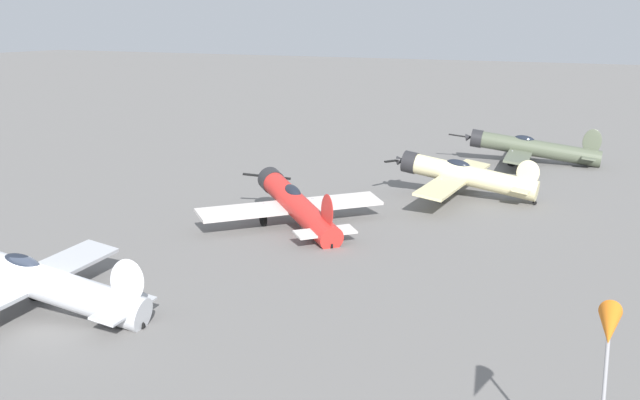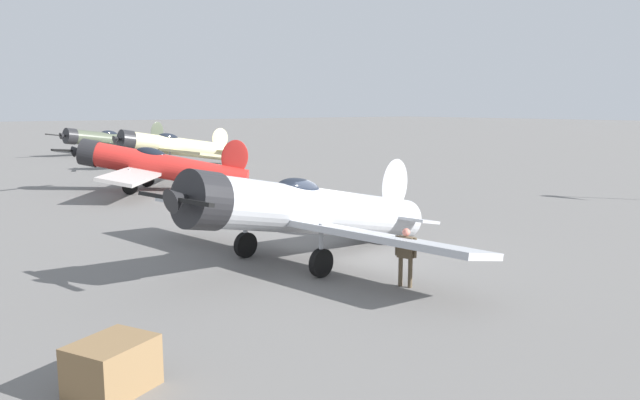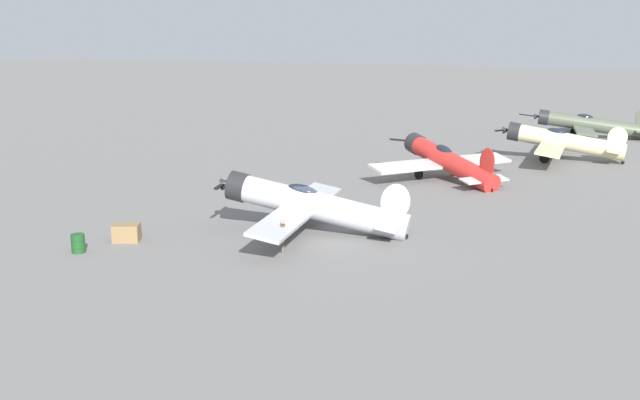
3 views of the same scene
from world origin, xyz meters
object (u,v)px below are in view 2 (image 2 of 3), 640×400
Objects in this scene: airplane_outer_stand at (114,141)px; ground_crew_mechanic at (406,252)px; airplane_mid_apron at (158,166)px; airplane_foreground at (309,211)px; equipment_crate at (112,366)px; airplane_far_line at (173,146)px.

ground_crew_mechanic is at bearing 69.51° from airplane_outer_stand.
airplane_outer_stand is at bearing -66.08° from airplane_mid_apron.
airplane_foreground is 7.87× the size of equipment_crate.
equipment_crate is at bearing 169.48° from ground_crew_mechanic.
airplane_mid_apron is at bearing -107.69° from airplane_foreground.
airplane_mid_apron reaches higher than equipment_crate.
airplane_foreground reaches higher than equipment_crate.
airplane_outer_stand is (45.48, -8.84, -0.15)m from airplane_foreground.
airplane_foreground is 3.92m from ground_crew_mechanic.
airplane_outer_stand is (27.76, -6.56, -0.03)m from airplane_mid_apron.
ground_crew_mechanic is (-33.71, 7.95, -0.67)m from airplane_far_line.
airplane_outer_stand is 53.39m from equipment_crate.
airplane_outer_stand is at bearing -96.44° from airplane_far_line.
airplane_far_line reaches higher than equipment_crate.
airplane_mid_apron is at bearing 59.14° from airplane_far_line.
airplane_far_line is 8.36× the size of equipment_crate.
airplane_foreground is at bearing 69.99° from airplane_far_line.
airplane_far_line reaches higher than ground_crew_mechanic.
ground_crew_mechanic is (-3.86, -0.36, -0.56)m from airplane_foreground.
airplane_far_line is at bearing -24.53° from equipment_crate.
airplane_outer_stand is 8.15× the size of equipment_crate.
airplane_foreground is 17.86m from airplane_mid_apron.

